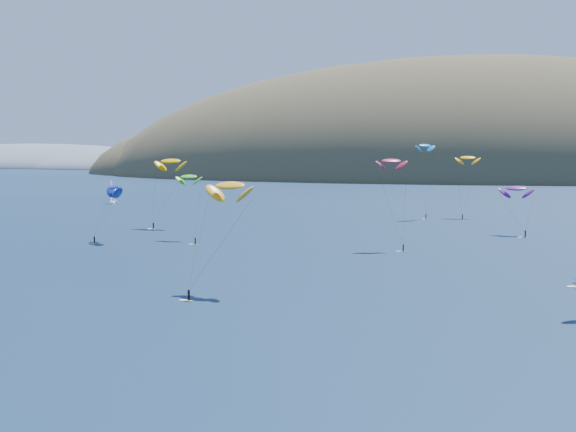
% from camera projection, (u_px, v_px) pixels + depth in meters
% --- Properties ---
extents(ground, '(2800.00, 2800.00, 0.00)m').
position_uv_depth(ground, '(113.00, 358.00, 88.23)').
color(ground, black).
rests_on(ground, ground).
extents(island, '(730.00, 300.00, 210.00)m').
position_uv_depth(island, '(490.00, 190.00, 622.59)').
color(island, '#3D3526').
rests_on(island, ground).
extents(headland, '(460.00, 250.00, 60.00)m').
position_uv_depth(headland, '(57.00, 169.00, 921.83)').
color(headland, slate).
rests_on(headland, ground).
extents(sailboat, '(8.94, 7.87, 10.68)m').
position_uv_depth(sailboat, '(112.00, 201.00, 326.44)').
color(sailboat, white).
rests_on(sailboat, ground).
extents(kitesurfer_1, '(9.86, 9.08, 21.73)m').
position_uv_depth(kitesurfer_1, '(171.00, 161.00, 229.64)').
color(kitesurfer_1, '#BBD717').
rests_on(kitesurfer_1, ground).
extents(kitesurfer_2, '(9.51, 13.51, 19.49)m').
position_uv_depth(kitesurfer_2, '(230.00, 186.00, 128.02)').
color(kitesurfer_2, '#BBD717').
rests_on(kitesurfer_2, ground).
extents(kitesurfer_3, '(9.79, 12.88, 17.59)m').
position_uv_depth(kitesurfer_3, '(189.00, 177.00, 200.99)').
color(kitesurfer_3, '#BBD717').
rests_on(kitesurfer_3, ground).
extents(kitesurfer_4, '(7.38, 7.16, 25.52)m').
position_uv_depth(kitesurfer_4, '(425.00, 146.00, 257.54)').
color(kitesurfer_4, '#BBD717').
rests_on(kitesurfer_4, ground).
extents(kitesurfer_6, '(9.34, 10.16, 14.71)m').
position_uv_depth(kitesurfer_6, '(516.00, 188.00, 211.15)').
color(kitesurfer_6, '#BBD717').
rests_on(kitesurfer_6, ground).
extents(kitesurfer_9, '(7.74, 7.22, 21.93)m').
position_uv_depth(kitesurfer_9, '(391.00, 161.00, 181.13)').
color(kitesurfer_9, '#BBD717').
rests_on(kitesurfer_9, ground).
extents(kitesurfer_10, '(8.99, 12.04, 15.94)m').
position_uv_depth(kitesurfer_10, '(115.00, 187.00, 196.02)').
color(kitesurfer_10, '#BBD717').
rests_on(kitesurfer_10, ground).
extents(kitesurfer_11, '(7.76, 11.26, 21.74)m').
position_uv_depth(kitesurfer_11, '(468.00, 158.00, 262.52)').
color(kitesurfer_11, '#BBD717').
rests_on(kitesurfer_11, ground).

